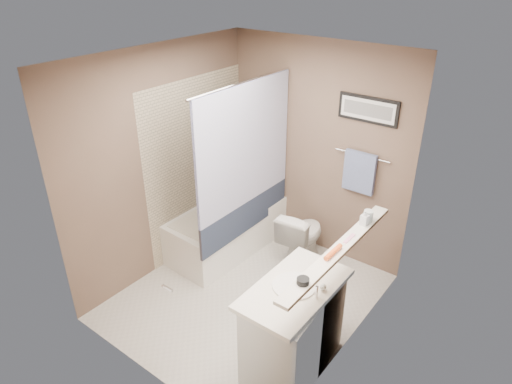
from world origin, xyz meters
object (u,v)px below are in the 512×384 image
Objects in this scene: bathtub at (228,228)px; glass_jar at (368,216)px; hair_brush_front at (333,252)px; soap_bottle at (365,218)px; candle_bowl_near at (303,281)px; vanity at (294,330)px; toilet at (302,236)px.

bathtub is 15.00× the size of glass_jar.
soap_bottle is at bearing 90.00° from hair_brush_front.
bathtub is at bearing 170.32° from soap_bottle.
bathtub is 2.02m from glass_jar.
hair_brush_front reaches higher than candle_bowl_near.
hair_brush_front is 1.63× the size of soap_bottle.
vanity is 1.09m from soap_bottle.
glass_jar is 0.74× the size of soap_bottle.
hair_brush_front is at bearing 90.00° from candle_bowl_near.
soap_bottle is (0.00, 0.96, 0.05)m from candle_bowl_near.
vanity is 0.79m from hair_brush_front.
toilet is at bearing 20.82° from bathtub.
soap_bottle is at bearing 90.00° from candle_bowl_near.
soap_bottle is at bearing -6.99° from bathtub.
candle_bowl_near is (0.94, -1.54, 0.80)m from toilet.
bathtub is 2.04m from soap_bottle.
glass_jar is (0.00, 1.03, 0.03)m from candle_bowl_near.
bathtub is 6.82× the size of hair_brush_front.
toilet is at bearing 130.07° from hair_brush_front.
hair_brush_front is at bearing -22.41° from bathtub.
vanity is (0.75, -1.32, 0.07)m from toilet.
glass_jar is at bearing 146.16° from toilet.
candle_bowl_near is at bearing -90.00° from glass_jar.
toilet is at bearing 115.07° from vanity.
soap_bottle is (0.19, 0.74, 0.78)m from vanity.
toilet is 1.97m from candle_bowl_near.
glass_jar is at bearing 90.00° from candle_bowl_near.
bathtub is 0.90m from toilet.
candle_bowl_near is at bearing -54.69° from vanity.
vanity is (1.60, -1.04, 0.15)m from bathtub.
hair_brush_front is at bearing -90.00° from soap_bottle.
bathtub is 1.92m from vanity.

